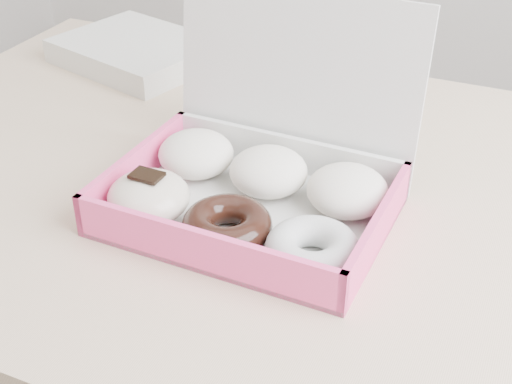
% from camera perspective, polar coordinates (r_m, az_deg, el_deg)
% --- Properties ---
extents(table, '(1.20, 0.80, 0.75)m').
position_cam_1_polar(table, '(0.96, 0.87, -2.87)').
color(table, tan).
rests_on(table, ground).
extents(donut_box, '(0.32, 0.28, 0.23)m').
position_cam_1_polar(donut_box, '(0.83, -0.22, 0.79)').
color(donut_box, silver).
rests_on(donut_box, table).
extents(newspapers, '(0.29, 0.26, 0.04)m').
position_cam_1_polar(newspapers, '(1.26, -9.52, 11.04)').
color(newspapers, white).
rests_on(newspapers, table).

